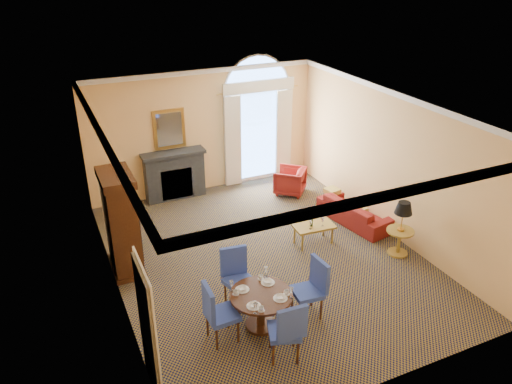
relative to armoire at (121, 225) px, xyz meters
name	(u,v)px	position (x,y,z in m)	size (l,w,h in m)	color
ground	(266,257)	(2.72, -0.81, -1.00)	(7.50, 7.50, 0.00)	black
room_envelope	(251,134)	(2.69, -0.15, 1.51)	(6.04, 7.52, 3.45)	#F4BF74
armoire	(121,225)	(0.00, 0.00, 0.00)	(0.60, 1.06, 2.08)	#32190B
dining_table	(261,302)	(1.73, -2.69, -0.50)	(1.06, 1.06, 0.87)	#32190B
dining_chair_north	(237,272)	(1.63, -1.89, -0.38)	(0.60, 0.60, 1.09)	#2840A0
dining_chair_south	(288,329)	(1.77, -3.57, -0.38)	(0.62, 0.62, 1.09)	#2840A0
dining_chair_east	(313,284)	(2.68, -2.76, -0.38)	(0.54, 0.53, 1.09)	#2840A0
dining_chair_west	(216,310)	(0.93, -2.71, -0.38)	(0.52, 0.51, 1.09)	#2840A0
sofa	(355,212)	(5.27, -0.31, -0.73)	(1.89, 0.74, 0.55)	maroon
armchair	(290,181)	(4.63, 1.73, -0.66)	(0.73, 0.76, 0.69)	maroon
coffee_table	(314,227)	(3.91, -0.73, -0.59)	(0.91, 0.55, 0.76)	olive
side_table	(402,222)	(5.32, -1.83, -0.23)	(0.57, 0.57, 1.19)	olive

